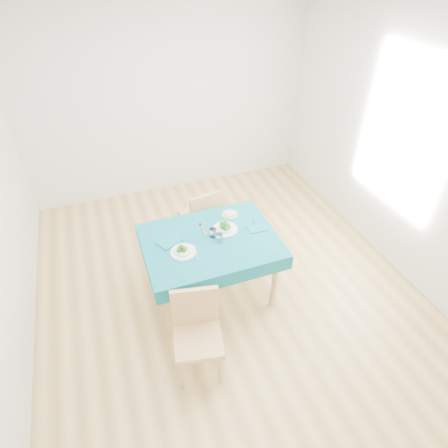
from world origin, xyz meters
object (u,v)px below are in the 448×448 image
object	(u,v)px
chair_near	(198,334)
bowl_near	(183,250)
chair_far	(200,209)
bowl_far	(225,227)
table	(211,267)
side_plate	(230,214)

from	to	relation	value
chair_near	bowl_near	distance (m)	0.80
chair_near	bowl_near	world-z (taller)	chair_near
chair_far	bowl_far	bearing A→B (deg)	82.92
table	chair_near	bearing A→B (deg)	-115.38
chair_near	bowl_near	bearing A→B (deg)	94.30
chair_far	side_plate	distance (m)	0.59
table	chair_near	xyz separation A→B (m)	(-0.39, -0.83, 0.12)
bowl_near	side_plate	distance (m)	0.75
chair_near	side_plate	size ratio (longest dim) A/B	5.69
chair_far	bowl_far	world-z (taller)	chair_far
table	chair_near	size ratio (longest dim) A/B	1.30
bowl_far	chair_near	bearing A→B (deg)	-122.32
chair_far	side_plate	world-z (taller)	chair_far
chair_near	bowl_far	bearing A→B (deg)	69.39
chair_near	chair_far	world-z (taller)	chair_far
table	bowl_near	distance (m)	0.52
table	chair_far	size ratio (longest dim) A/B	1.22
chair_far	bowl_far	distance (m)	0.79
bowl_far	side_plate	bearing A→B (deg)	58.32
chair_near	chair_far	size ratio (longest dim) A/B	0.93
chair_near	side_plate	world-z (taller)	chair_near
chair_near	bowl_far	world-z (taller)	chair_near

